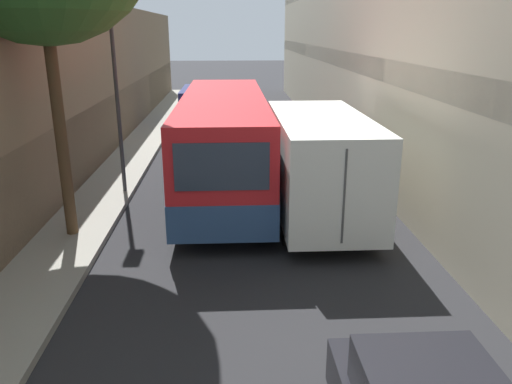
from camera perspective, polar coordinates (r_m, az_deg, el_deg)
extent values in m
plane|color=#232326|center=(14.48, -0.89, -2.36)|extent=(150.00, 150.00, 0.00)
cube|color=gray|center=(14.99, -18.42, -2.27)|extent=(1.78, 60.00, 0.16)
cube|color=black|center=(15.11, -24.08, 1.79)|extent=(1.08, 60.00, 2.45)
cube|color=#333D47|center=(14.59, 18.55, 12.51)|extent=(1.08, 60.00, 0.70)
cube|color=red|center=(16.06, -3.67, 6.19)|extent=(2.53, 10.52, 2.66)
cube|color=#2D4C7A|center=(16.26, -3.61, 3.14)|extent=(2.56, 10.54, 0.90)
cube|color=#2D3847|center=(15.98, -3.70, 7.59)|extent=(2.57, 9.68, 0.85)
cube|color=#2D3847|center=(10.82, -3.93, 2.87)|extent=(2.08, 0.04, 1.07)
cylinder|color=black|center=(19.55, -6.80, 4.48)|extent=(0.24, 1.00, 1.00)
cylinder|color=black|center=(19.53, -0.24, 4.59)|extent=(0.24, 1.00, 1.00)
cylinder|color=black|center=(13.32, -8.47, -2.12)|extent=(0.24, 1.00, 1.00)
cylinder|color=black|center=(13.29, 1.14, -1.97)|extent=(0.24, 1.00, 1.00)
cube|color=silver|center=(17.59, 4.92, 5.76)|extent=(2.25, 2.30, 1.83)
cube|color=silver|center=(13.56, 7.30, 3.40)|extent=(2.34, 5.93, 2.49)
cube|color=#4C4C4C|center=(10.77, 10.04, -0.61)|extent=(0.05, 0.02, 2.12)
cylinder|color=black|center=(17.67, 1.46, 3.06)|extent=(0.22, 0.96, 0.96)
cylinder|color=black|center=(17.96, 8.19, 3.13)|extent=(0.22, 0.96, 0.96)
cylinder|color=black|center=(12.24, 3.54, -3.91)|extent=(0.22, 0.96, 0.96)
cylinder|color=black|center=(12.65, 13.09, -3.62)|extent=(0.22, 0.96, 0.96)
cube|color=navy|center=(28.38, -6.44, 9.98)|extent=(1.92, 4.65, 1.72)
cube|color=#2D3847|center=(30.30, -6.26, 11.06)|extent=(1.54, 0.04, 0.60)
cylinder|color=black|center=(29.89, -7.92, 8.78)|extent=(0.16, 0.64, 0.64)
cylinder|color=black|center=(29.79, -4.57, 8.87)|extent=(0.16, 0.64, 0.64)
cylinder|color=black|center=(27.24, -8.37, 7.87)|extent=(0.16, 0.64, 0.64)
cylinder|color=black|center=(27.14, -4.70, 7.96)|extent=(0.16, 0.64, 0.64)
cylinder|color=#38383D|center=(15.83, -15.65, 11.09)|extent=(0.12, 0.12, 6.30)
cylinder|color=#4C3823|center=(12.77, -21.48, 6.69)|extent=(0.28, 0.28, 5.30)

